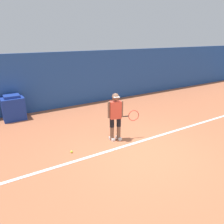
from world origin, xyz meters
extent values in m
plane|color=#B76642|center=(0.00, 0.00, 0.00)|extent=(24.00, 24.00, 0.00)
cube|color=#234C99|center=(0.00, 5.13, 1.24)|extent=(24.00, 0.10, 2.49)
cube|color=white|center=(0.00, 0.49, 0.01)|extent=(21.60, 0.10, 0.01)
cylinder|color=brown|center=(-0.34, 1.05, 0.23)|extent=(0.12, 0.12, 0.45)
cylinder|color=black|center=(-0.34, 1.05, 0.59)|extent=(0.14, 0.14, 0.28)
cube|color=white|center=(-0.34, 1.05, 0.04)|extent=(0.10, 0.24, 0.08)
cylinder|color=brown|center=(-0.13, 0.99, 0.23)|extent=(0.12, 0.12, 0.45)
cylinder|color=black|center=(-0.13, 0.99, 0.59)|extent=(0.14, 0.14, 0.28)
cube|color=white|center=(-0.13, 0.99, 0.04)|extent=(0.10, 0.24, 0.08)
cube|color=#E54C38|center=(-0.23, 1.02, 1.00)|extent=(0.38, 0.29, 0.54)
sphere|color=brown|center=(-0.23, 1.02, 1.41)|extent=(0.22, 0.22, 0.22)
cube|color=white|center=(-0.26, 0.92, 1.43)|extent=(0.21, 0.17, 0.02)
cylinder|color=brown|center=(-0.42, 1.07, 1.02)|extent=(0.09, 0.09, 0.51)
cylinder|color=brown|center=(-0.04, 0.96, 1.02)|extent=(0.09, 0.09, 0.51)
cylinder|color=black|center=(0.07, 0.93, 0.76)|extent=(0.23, 0.10, 0.03)
torus|color=red|center=(0.34, 0.84, 0.76)|extent=(0.34, 0.12, 0.35)
sphere|color=#D1E533|center=(-1.73, 0.96, 0.03)|extent=(0.07, 0.07, 0.07)
cube|color=navy|center=(-2.66, 4.66, 0.44)|extent=(0.82, 0.74, 0.89)
cube|color=navy|center=(-2.66, 4.66, 0.94)|extent=(0.57, 0.52, 0.10)
camera|label=1|loc=(-3.61, -4.28, 3.13)|focal=35.00mm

